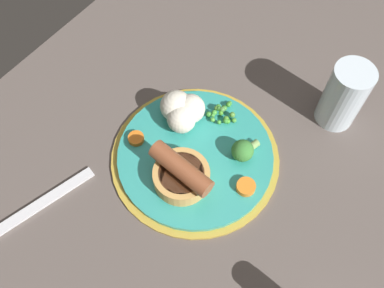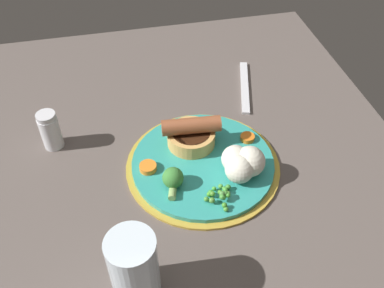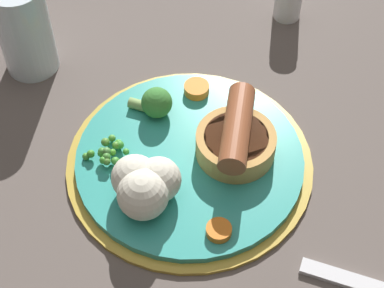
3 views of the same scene
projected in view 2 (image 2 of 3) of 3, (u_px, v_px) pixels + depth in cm
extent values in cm
cube|color=#564C47|center=(200.00, 191.00, 74.79)|extent=(110.00, 80.00, 3.00)
cylinder|color=#B79333|center=(203.00, 165.00, 76.72)|extent=(27.54, 27.54, 0.50)
cylinder|color=teal|center=(203.00, 164.00, 76.40)|extent=(25.34, 25.34, 1.40)
cylinder|color=tan|center=(191.00, 137.00, 78.23)|extent=(8.80, 8.80, 2.81)
cylinder|color=#472614|center=(191.00, 132.00, 77.35)|extent=(7.04, 7.04, 0.30)
cylinder|color=brown|center=(191.00, 126.00, 76.21)|extent=(3.81, 10.78, 2.94)
sphere|color=#48872C|center=(212.00, 194.00, 69.56)|extent=(0.88, 0.88, 0.88)
sphere|color=#438D36|center=(225.00, 194.00, 69.07)|extent=(0.92, 0.92, 0.92)
sphere|color=green|center=(214.00, 189.00, 70.65)|extent=(0.74, 0.74, 0.74)
sphere|color=#3E8B37|center=(224.00, 188.00, 70.50)|extent=(0.73, 0.73, 0.73)
sphere|color=#4B8431|center=(212.00, 200.00, 68.67)|extent=(0.98, 0.98, 0.98)
sphere|color=#398626|center=(224.00, 205.00, 68.01)|extent=(0.89, 0.89, 0.89)
sphere|color=#4D8734|center=(228.00, 194.00, 69.34)|extent=(0.86, 0.86, 0.86)
sphere|color=green|center=(223.00, 198.00, 68.60)|extent=(0.82, 0.82, 0.82)
sphere|color=#46833B|center=(222.00, 194.00, 68.83)|extent=(0.97, 0.97, 0.97)
sphere|color=#479436|center=(221.00, 186.00, 71.00)|extent=(0.82, 0.82, 0.82)
sphere|color=#3E9528|center=(209.00, 194.00, 69.76)|extent=(0.84, 0.84, 0.84)
sphere|color=#459035|center=(208.00, 199.00, 69.17)|extent=(0.84, 0.84, 0.84)
sphere|color=#3C8833|center=(222.00, 197.00, 68.57)|extent=(0.95, 0.95, 0.95)
sphere|color=#378E2F|center=(211.00, 192.00, 69.88)|extent=(0.93, 0.93, 0.93)
sphere|color=#408F26|center=(220.00, 192.00, 69.42)|extent=(0.80, 0.80, 0.80)
sphere|color=green|center=(228.00, 195.00, 69.04)|extent=(0.89, 0.89, 0.89)
sphere|color=green|center=(225.00, 190.00, 70.01)|extent=(0.91, 0.91, 0.91)
sphere|color=#36822E|center=(228.00, 187.00, 70.82)|extent=(0.95, 0.95, 0.95)
sphere|color=#428E33|center=(226.00, 209.00, 67.90)|extent=(0.83, 0.83, 0.83)
sphere|color=#387A33|center=(173.00, 179.00, 70.58)|extent=(3.60, 3.60, 3.60)
cylinder|color=#7A9E56|center=(172.00, 194.00, 69.88)|extent=(2.37, 1.78, 1.26)
sphere|color=beige|center=(235.00, 159.00, 72.97)|extent=(4.84, 4.84, 4.84)
sphere|color=beige|center=(239.00, 169.00, 71.24)|extent=(4.97, 4.97, 4.97)
sphere|color=beige|center=(249.00, 161.00, 72.27)|extent=(5.36, 5.36, 5.36)
cylinder|color=orange|center=(247.00, 138.00, 79.55)|extent=(2.98, 2.98, 0.91)
cylinder|color=orange|center=(148.00, 167.00, 74.12)|extent=(4.15, 4.15, 1.09)
cube|color=silver|center=(245.00, 87.00, 93.21)|extent=(17.76, 6.41, 0.60)
cylinder|color=silver|center=(134.00, 268.00, 55.88)|extent=(6.60, 6.60, 12.11)
cylinder|color=silver|center=(51.00, 132.00, 78.45)|extent=(3.66, 3.66, 6.66)
cylinder|color=silver|center=(46.00, 116.00, 75.76)|extent=(3.48, 3.48, 1.00)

